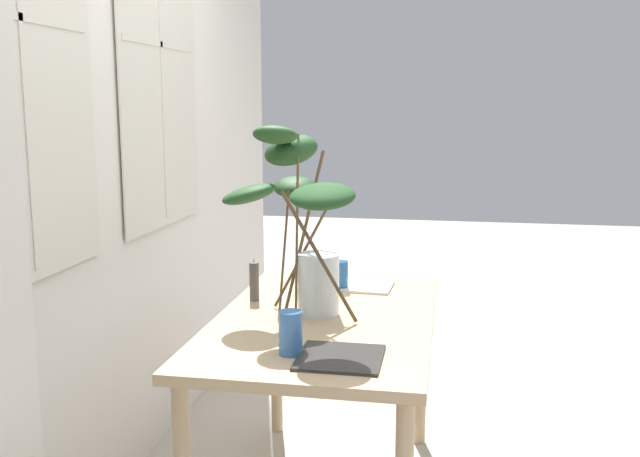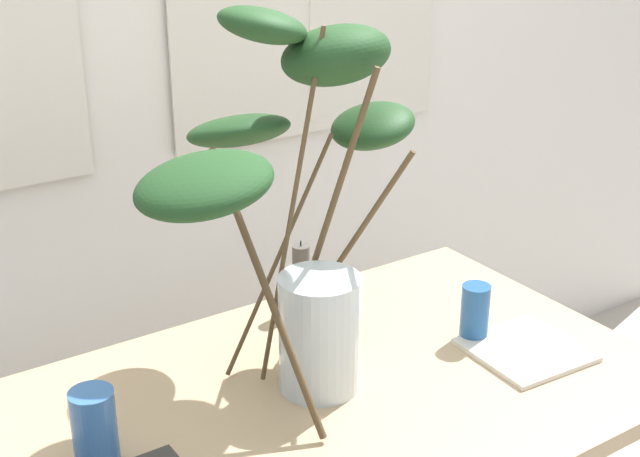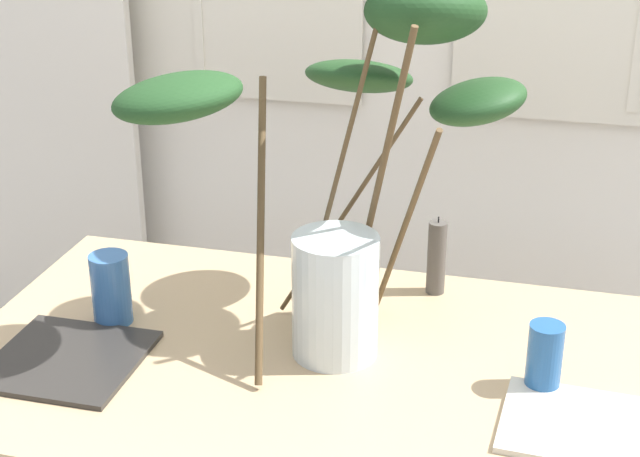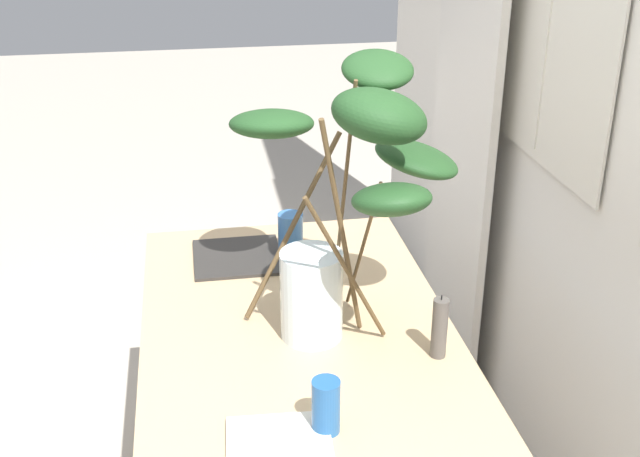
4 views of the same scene
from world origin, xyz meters
name	(u,v)px [view 3 (image 3 of 4)]	position (x,y,z in m)	size (l,w,h in m)	color
curtain_sheer_side	(16,1)	(-1.00, 0.76, 1.24)	(0.61, 0.03, 2.47)	silver
dining_table	(321,400)	(0.00, 0.00, 0.68)	(1.33, 0.80, 0.77)	tan
vase_with_branches	(347,138)	(0.02, 0.10, 1.16)	(0.73, 0.56, 0.72)	silver
drinking_glass_blue_left	(111,289)	(-0.43, 0.04, 0.84)	(0.08, 0.08, 0.14)	#386BAD
drinking_glass_blue_right	(545,356)	(0.39, 0.00, 0.83)	(0.06, 0.06, 0.12)	#235693
plate_square_left	(67,359)	(-0.44, -0.12, 0.78)	(0.26, 0.26, 0.01)	#2D2B28
plate_square_right	(570,424)	(0.44, -0.10, 0.78)	(0.22, 0.22, 0.01)	silver
pillar_candle	(437,258)	(0.16, 0.32, 0.85)	(0.04, 0.04, 0.17)	#514C47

